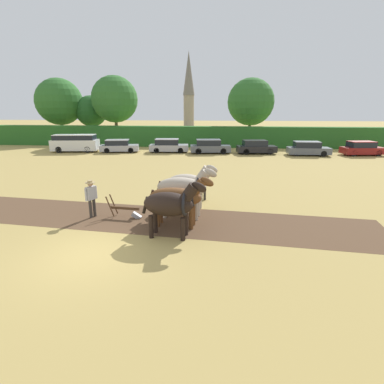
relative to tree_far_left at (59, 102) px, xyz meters
name	(u,v)px	position (x,y,z in m)	size (l,w,h in m)	color
ground_plane	(93,254)	(20.13, -35.36, -5.88)	(240.00, 240.00, 0.00)	#A88E4C
plowed_furrow_strip	(102,215)	(18.89, -31.53, -5.88)	(25.24, 3.64, 0.01)	brown
hedgerow	(190,136)	(20.13, -4.41, -4.55)	(55.53, 1.74, 2.65)	#286023
tree_far_left	(59,102)	(0.00, 0.00, 0.00)	(6.84, 6.84, 9.31)	#423323
tree_left	(91,111)	(4.41, 1.02, -1.37)	(4.64, 4.64, 6.85)	brown
tree_center_left	(115,99)	(8.96, -1.04, 0.31)	(6.53, 6.53, 9.47)	brown
tree_center	(251,102)	(28.35, 0.57, -0.07)	(6.59, 6.59, 9.11)	#4C3823
church_spire	(189,89)	(16.30, 28.71, 3.32)	(2.71, 2.71, 17.58)	gray
draft_horse_lead_left	(171,204)	(22.61, -33.59, -4.53)	(2.63, 1.16, 2.36)	black
draft_horse_lead_right	(178,197)	(22.72, -32.45, -4.59)	(2.91, 1.04, 2.30)	brown
draft_horse_trail_left	(184,188)	(22.82, -31.31, -4.46)	(2.92, 1.18, 2.43)	#B2A38E
draft_horse_trail_right	(189,184)	(22.92, -30.17, -4.55)	(2.69, 1.20, 2.38)	#B2A38E
plow	(127,211)	(20.21, -31.65, -5.56)	(1.66, 0.49, 1.13)	#4C331E
farmer_at_plow	(91,196)	(18.58, -31.76, -4.84)	(0.44, 0.63, 1.77)	#38332D
farmer_beside_team	(203,183)	(23.53, -28.56, -4.92)	(0.59, 0.41, 1.66)	#38332D
parked_van	(75,143)	(7.36, -10.83, -4.84)	(5.46, 2.65, 2.01)	silver
parked_car_left	(119,146)	(12.52, -10.53, -5.18)	(4.61, 2.66, 1.45)	#A8A8B2
parked_car_center_left	(168,146)	(18.27, -10.07, -5.14)	(4.58, 2.16, 1.55)	#A8A8B2
parked_car_center	(210,147)	(23.07, -10.38, -5.13)	(4.67, 2.39, 1.56)	#565B66
parked_car_center_right	(256,147)	(28.26, -10.21, -5.15)	(4.51, 2.35, 1.51)	black
parked_car_right	(308,149)	(33.74, -10.91, -5.16)	(4.41, 1.86, 1.50)	#565B66
parked_car_far_right	(362,149)	(39.59, -10.27, -5.15)	(4.55, 2.38, 1.52)	maroon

